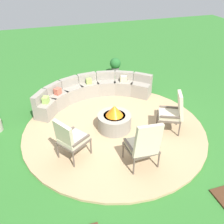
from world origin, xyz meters
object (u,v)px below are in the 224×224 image
object	(u,v)px
potted_plant_2	(115,65)
fire_pit	(114,120)
lounge_chair_front_left	(70,138)
lounge_chair_front_right	(144,144)
lounge_chair_back_left	(173,112)
curved_stone_bench	(92,91)

from	to	relation	value
potted_plant_2	fire_pit	bearing A→B (deg)	-108.94
lounge_chair_front_left	potted_plant_2	size ratio (longest dim) A/B	1.64
lounge_chair_front_right	potted_plant_2	bearing A→B (deg)	74.99
fire_pit	lounge_chair_front_right	distance (m)	1.52
lounge_chair_back_left	potted_plant_2	xyz separation A→B (m)	(-0.18, 4.00, -0.25)
fire_pit	potted_plant_2	size ratio (longest dim) A/B	1.34
curved_stone_bench	lounge_chair_front_right	size ratio (longest dim) A/B	3.20
curved_stone_bench	lounge_chair_front_left	size ratio (longest dim) A/B	3.51
fire_pit	curved_stone_bench	bearing A→B (deg)	95.96
curved_stone_bench	lounge_chair_front_left	bearing A→B (deg)	-113.57
lounge_chair_front_right	potted_plant_2	distance (m)	5.09
fire_pit	potted_plant_2	xyz separation A→B (m)	(1.20, 3.49, 0.04)
lounge_chair_front_right	lounge_chair_back_left	distance (m)	1.57
curved_stone_bench	lounge_chair_back_left	world-z (taller)	lounge_chair_back_left
lounge_chair_front_left	lounge_chair_front_right	xyz separation A→B (m)	(1.40, -0.71, 0.03)
fire_pit	lounge_chair_front_right	bearing A→B (deg)	-84.44
curved_stone_bench	potted_plant_2	bearing A→B (deg)	52.47
lounge_chair_front_left	lounge_chair_front_right	world-z (taller)	lounge_chair_front_right
lounge_chair_front_right	lounge_chair_back_left	world-z (taller)	lounge_chair_front_right
curved_stone_bench	lounge_chair_front_left	distance (m)	2.71
curved_stone_bench	lounge_chair_front_right	world-z (taller)	lounge_chair_front_right
fire_pit	lounge_chair_front_right	world-z (taller)	lounge_chair_front_right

